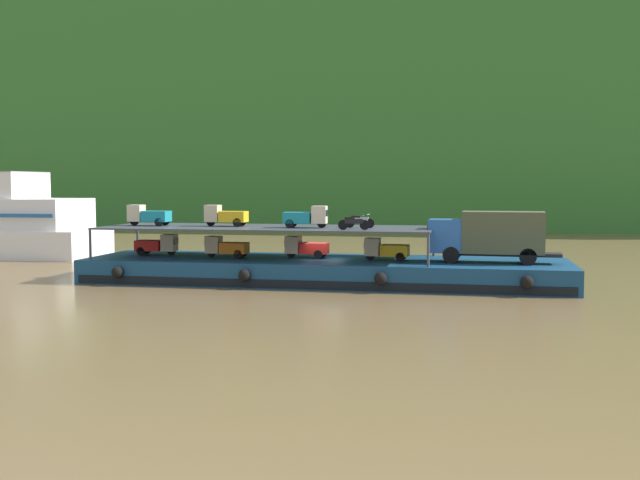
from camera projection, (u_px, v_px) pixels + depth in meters
ground_plane at (325, 282)px, 47.97m from camera, size 400.00×400.00×0.00m
hillside_far_bank at (409, 79)px, 110.70m from camera, size 139.96×28.80×38.31m
cargo_barge at (325, 271)px, 47.89m from camera, size 30.35×8.43×1.50m
covered_lorry at (490, 235)px, 45.46m from camera, size 7.92×2.54×3.10m
cargo_rack at (267, 228)px, 48.45m from camera, size 21.15×7.04×2.00m
mini_truck_lower_stern at (157, 245)px, 50.50m from camera, size 2.78×1.26×1.38m
mini_truck_lower_aft at (226, 247)px, 48.75m from camera, size 2.75×1.22×1.38m
mini_truck_lower_mid at (306, 247)px, 48.54m from camera, size 2.79×1.30×1.38m
mini_truck_lower_fore at (386, 249)px, 46.93m from camera, size 2.79×1.29×1.38m
mini_truck_upper_stern at (148, 215)px, 49.69m from camera, size 2.74×1.21×1.38m
mini_truck_upper_mid at (225, 216)px, 49.11m from camera, size 2.75×1.22×1.38m
mini_truck_upper_fore at (306, 217)px, 47.30m from camera, size 2.79×1.29×1.38m
motorcycle_upper_port at (353, 223)px, 45.20m from camera, size 1.90×0.55×0.87m
motorcycle_upper_centre at (359, 221)px, 47.25m from camera, size 1.90×0.55×0.87m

